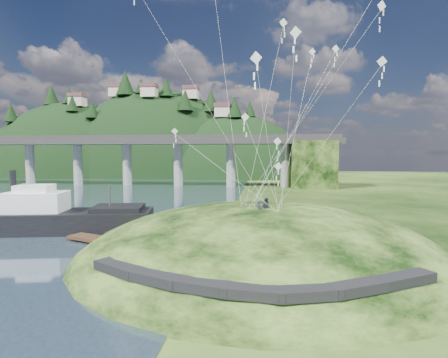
# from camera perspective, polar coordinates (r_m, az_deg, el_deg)

# --- Properties ---
(ground) EXTENTS (320.00, 320.00, 0.00)m
(ground) POSITION_cam_1_polar(r_m,az_deg,el_deg) (32.61, -8.38, -13.10)
(ground) COLOR black
(ground) RESTS_ON ground
(grass_hill) EXTENTS (36.00, 32.00, 13.00)m
(grass_hill) POSITION_cam_1_polar(r_m,az_deg,el_deg) (34.00, 6.19, -15.01)
(grass_hill) COLOR black
(grass_hill) RESTS_ON ground
(footpath) EXTENTS (22.29, 5.84, 0.83)m
(footpath) POSITION_cam_1_polar(r_m,az_deg,el_deg) (21.74, 4.75, -16.29)
(footpath) COLOR black
(footpath) RESTS_ON ground
(bridge) EXTENTS (160.00, 11.00, 15.00)m
(bridge) POSITION_cam_1_polar(r_m,az_deg,el_deg) (105.91, -12.75, 4.17)
(bridge) COLOR #2D2B2B
(bridge) RESTS_ON ground
(far_ridge) EXTENTS (153.00, 70.00, 94.50)m
(far_ridge) POSITION_cam_1_polar(r_m,az_deg,el_deg) (161.66, -12.39, -1.91)
(far_ridge) COLOR black
(far_ridge) RESTS_ON ground
(work_barge) EXTENTS (22.53, 9.80, 7.63)m
(work_barge) POSITION_cam_1_polar(r_m,az_deg,el_deg) (47.70, -25.52, -5.56)
(work_barge) COLOR black
(work_barge) RESTS_ON ground
(wooden_dock) EXTENTS (12.69, 6.71, 0.92)m
(wooden_dock) POSITION_cam_1_polar(r_m,az_deg,el_deg) (38.64, -17.25, -9.86)
(wooden_dock) COLOR #332015
(wooden_dock) RESTS_ON ground
(kite_flyers) EXTENTS (1.46, 1.49, 1.83)m
(kite_flyers) POSITION_cam_1_polar(r_m,az_deg,el_deg) (30.47, 6.64, -3.11)
(kite_flyers) COLOR #282C36
(kite_flyers) RESTS_ON ground
(kite_swarm) EXTENTS (19.16, 18.11, 20.35)m
(kite_swarm) POSITION_cam_1_polar(r_m,az_deg,el_deg) (31.95, 9.17, 18.08)
(kite_swarm) COLOR white
(kite_swarm) RESTS_ON ground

